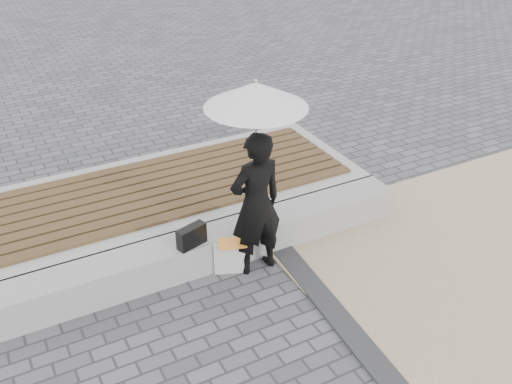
{
  "coord_description": "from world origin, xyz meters",
  "views": [
    {
      "loc": [
        -2.04,
        -3.41,
        4.12
      ],
      "look_at": [
        0.45,
        1.25,
        1.0
      ],
      "focal_mm": 40.69,
      "sensor_mm": 36.0,
      "label": 1
    }
  ],
  "objects_px": {
    "seating_ledge": "(207,248)",
    "canvas_tote": "(230,256)",
    "handbag": "(192,236)",
    "woman": "(256,204)",
    "parasol": "(256,95)"
  },
  "relations": [
    {
      "from": "seating_ledge",
      "to": "woman",
      "type": "xyz_separation_m",
      "value": [
        0.45,
        -0.35,
        0.65
      ]
    },
    {
      "from": "canvas_tote",
      "to": "parasol",
      "type": "bearing_deg",
      "value": 3.15
    },
    {
      "from": "woman",
      "to": "parasol",
      "type": "xyz_separation_m",
      "value": [
        0.0,
        0.0,
        1.24
      ]
    },
    {
      "from": "parasol",
      "to": "handbag",
      "type": "distance_m",
      "value": 1.72
    },
    {
      "from": "woman",
      "to": "handbag",
      "type": "xyz_separation_m",
      "value": [
        -0.68,
        0.21,
        -0.33
      ]
    },
    {
      "from": "parasol",
      "to": "handbag",
      "type": "bearing_deg",
      "value": 162.46
    },
    {
      "from": "parasol",
      "to": "woman",
      "type": "bearing_deg",
      "value": -104.04
    },
    {
      "from": "seating_ledge",
      "to": "parasol",
      "type": "relative_size",
      "value": 3.79
    },
    {
      "from": "seating_ledge",
      "to": "woman",
      "type": "relative_size",
      "value": 2.96
    },
    {
      "from": "woman",
      "to": "parasol",
      "type": "distance_m",
      "value": 1.24
    },
    {
      "from": "seating_ledge",
      "to": "handbag",
      "type": "distance_m",
      "value": 0.41
    },
    {
      "from": "handbag",
      "to": "canvas_tote",
      "type": "bearing_deg",
      "value": -33.39
    },
    {
      "from": "seating_ledge",
      "to": "canvas_tote",
      "type": "bearing_deg",
      "value": -54.23
    },
    {
      "from": "woman",
      "to": "handbag",
      "type": "bearing_deg",
      "value": -20.2
    },
    {
      "from": "handbag",
      "to": "seating_ledge",
      "type": "bearing_deg",
      "value": 13.27
    }
  ]
}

